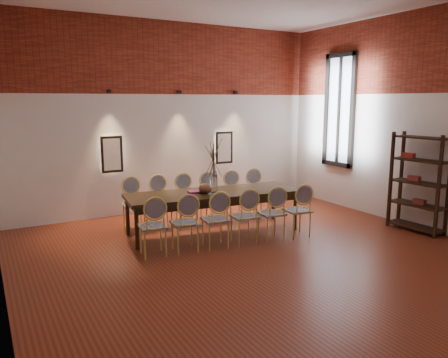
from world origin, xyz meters
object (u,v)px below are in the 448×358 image
chair_near_b (185,223)px  chair_near_f (297,210)px  dining_table (213,212)px  chair_far_f (258,193)px  chair_far_d (211,197)px  chair_near_d (244,216)px  book (196,192)px  vase (214,184)px  chair_near_a (153,226)px  chair_far_b (161,202)px  chair_far_a (134,204)px  bowl (205,188)px  shelving_rack (419,183)px  chair_far_e (235,195)px  chair_near_e (271,213)px  chair_near_c (215,219)px

chair_near_b → chair_near_f: same height
dining_table → chair_far_f: 1.51m
chair_far_d → chair_near_d: bearing=90.0°
book → chair_near_b: bearing=-126.3°
vase → book: (-0.30, 0.11, -0.14)m
chair_near_a → chair_far_b: 1.64m
chair_far_a → chair_far_b: bearing=-180.0°
chair_near_a → bowl: chair_near_a is taller
chair_near_a → chair_far_f: 3.01m
dining_table → shelving_rack: bearing=-20.6°
book → chair_far_d: bearing=44.4°
chair_near_a → chair_far_e: same height
book → chair_far_a: bearing=137.1°
chair_near_a → vase: vase is taller
vase → book: bearing=160.3°
vase → chair_near_d: bearing=-79.7°
chair_near_b → chair_near_d: size_ratio=1.00×
chair_near_f → chair_far_f: 1.55m
chair_near_e → book: chair_near_e is taller
chair_far_d → chair_near_e: bearing=108.4°
chair_far_e → chair_far_b: bearing=0.0°
chair_far_d → bowl: 1.00m
chair_near_b → chair_far_d: same height
chair_near_c → shelving_rack: (3.66, -1.01, 0.43)m
chair_near_d → chair_near_f: (1.02, -0.13, 0.00)m
chair_near_c → chair_near_d: 0.52m
shelving_rack → chair_near_c: bearing=160.2°
chair_near_b → book: 1.01m
chair_far_d → chair_far_f: same height
chair_near_b → bowl: (0.69, 0.64, 0.37)m
chair_near_f → chair_far_a: 3.01m
chair_far_e → book: 1.32m
chair_near_a → vase: 1.58m
dining_table → chair_near_c: chair_near_c is taller
chair_far_e → chair_far_a: bearing=0.0°
shelving_rack → chair_far_b: bearing=142.3°
chair_far_b → chair_near_e: bearing=134.9°
book → shelving_rack: (3.59, -1.85, 0.14)m
chair_near_c → chair_far_f: size_ratio=1.00×
dining_table → chair_far_e: bearing=45.1°
chair_far_a → chair_far_e: (2.05, -0.26, 0.00)m
chair_near_d → chair_far_f: (1.22, 1.41, 0.00)m
vase → book: vase is taller
chair_far_d → dining_table: bearing=71.6°
chair_near_d → shelving_rack: (3.14, -0.94, 0.43)m
chair_near_d → book: 1.06m
chair_far_b → chair_far_e: size_ratio=1.00×
vase → bowl: (-0.18, -0.03, -0.06)m
chair_near_c → chair_far_e: same height
chair_far_b → chair_far_e: same height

